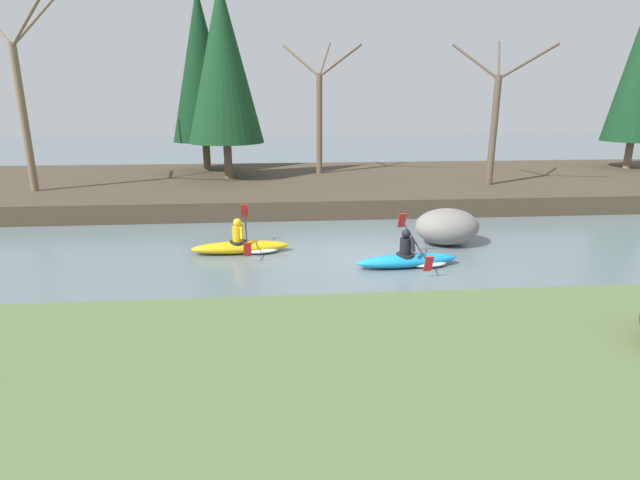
% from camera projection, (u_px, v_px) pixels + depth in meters
% --- Properties ---
extents(ground_plane, '(90.00, 90.00, 0.00)m').
position_uv_depth(ground_plane, '(359.00, 259.00, 13.55)').
color(ground_plane, slate).
extents(riverbank_near, '(44.00, 5.32, 0.68)m').
position_uv_depth(riverbank_near, '(436.00, 385.00, 7.02)').
color(riverbank_near, '#5B7042').
rests_on(riverbank_near, ground).
extents(riverbank_far, '(44.00, 10.81, 0.70)m').
position_uv_depth(riverbank_far, '(325.00, 185.00, 22.87)').
color(riverbank_far, '#473D2D').
rests_on(riverbank_far, ground).
extents(conifer_tree_far_left, '(3.08, 3.08, 8.47)m').
position_uv_depth(conifer_tree_far_left, '(201.00, 66.00, 23.75)').
color(conifer_tree_far_left, brown).
rests_on(conifer_tree_far_left, riverbank_far).
extents(conifer_tree_left, '(3.29, 3.29, 8.30)m').
position_uv_depth(conifer_tree_left, '(223.00, 63.00, 21.27)').
color(conifer_tree_left, brown).
rests_on(conifer_tree_left, riverbank_far).
extents(bare_tree_upstream, '(4.00, 3.95, 7.29)m').
position_uv_depth(bare_tree_upstream, '(23.00, 100.00, 18.68)').
color(bare_tree_upstream, '#7A664C').
rests_on(bare_tree_upstream, riverbank_far).
extents(bare_tree_mid_upstream, '(3.38, 3.33, 6.11)m').
position_uv_depth(bare_tree_mid_upstream, '(320.00, 112.00, 23.32)').
color(bare_tree_mid_upstream, brown).
rests_on(bare_tree_mid_upstream, riverbank_far).
extents(bare_tree_mid_downstream, '(3.23, 3.19, 5.83)m').
position_uv_depth(bare_tree_mid_downstream, '(495.00, 117.00, 20.28)').
color(bare_tree_mid_downstream, brown).
rests_on(bare_tree_mid_downstream, riverbank_far).
extents(kayaker_lead, '(2.79, 2.07, 1.20)m').
position_uv_depth(kayaker_lead, '(411.00, 259.00, 12.91)').
color(kayaker_lead, '#1993D6').
rests_on(kayaker_lead, ground).
extents(kayaker_middle, '(2.79, 2.07, 1.20)m').
position_uv_depth(kayaker_middle, '(244.00, 246.00, 14.04)').
color(kayaker_middle, yellow).
rests_on(kayaker_middle, ground).
extents(boulder_midstream, '(1.90, 1.49, 1.07)m').
position_uv_depth(boulder_midstream, '(447.00, 227.00, 14.79)').
color(boulder_midstream, gray).
rests_on(boulder_midstream, ground).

